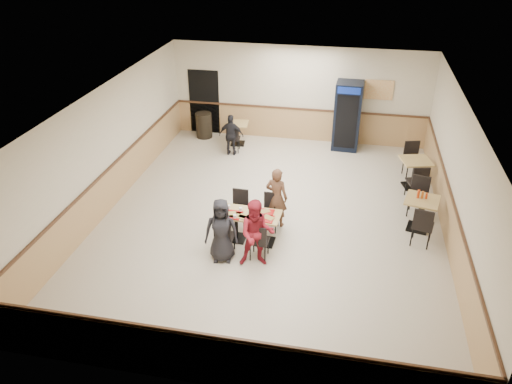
% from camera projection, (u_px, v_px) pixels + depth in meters
% --- Properties ---
extents(ground, '(10.00, 10.00, 0.00)m').
position_uv_depth(ground, '(271.00, 218.00, 12.00)').
color(ground, beige).
rests_on(ground, ground).
extents(room_shell, '(10.00, 10.00, 10.00)m').
position_uv_depth(room_shell, '(351.00, 159.00, 13.60)').
color(room_shell, silver).
rests_on(room_shell, ground).
extents(main_table, '(1.33, 0.70, 0.70)m').
position_uv_depth(main_table, '(251.00, 223.00, 10.96)').
color(main_table, black).
rests_on(main_table, ground).
extents(main_chairs, '(1.21, 1.57, 0.89)m').
position_uv_depth(main_chairs, '(248.00, 223.00, 10.98)').
color(main_chairs, black).
rests_on(main_chairs, ground).
extents(diner_woman_left, '(0.76, 0.56, 1.42)m').
position_uv_depth(diner_woman_left, '(221.00, 230.00, 10.25)').
color(diner_woman_left, black).
rests_on(diner_woman_left, ground).
extents(diner_woman_right, '(0.83, 0.70, 1.50)m').
position_uv_depth(diner_woman_right, '(257.00, 234.00, 10.09)').
color(diner_woman_right, maroon).
rests_on(diner_woman_right, ground).
extents(diner_man_opposite, '(0.59, 0.45, 1.46)m').
position_uv_depth(diner_man_opposite, '(276.00, 197.00, 11.43)').
color(diner_man_opposite, brown).
rests_on(diner_man_opposite, ground).
extents(lone_diner, '(0.74, 0.32, 1.26)m').
position_uv_depth(lone_diner, '(231.00, 135.00, 14.92)').
color(lone_diner, black).
rests_on(lone_diner, ground).
extents(tabletop_clutter, '(1.16, 0.58, 0.12)m').
position_uv_depth(tabletop_clutter, '(248.00, 214.00, 10.79)').
color(tabletop_clutter, '#A80C0B').
rests_on(tabletop_clutter, main_table).
extents(side_table_near, '(0.87, 0.87, 0.78)m').
position_uv_depth(side_table_near, '(421.00, 209.00, 11.37)').
color(side_table_near, black).
rests_on(side_table_near, ground).
extents(side_table_near_chair_south, '(0.55, 0.55, 0.99)m').
position_uv_depth(side_table_near_chair_south, '(423.00, 225.00, 10.85)').
color(side_table_near_chair_south, black).
rests_on(side_table_near_chair_south, ground).
extents(side_table_near_chair_north, '(0.55, 0.55, 0.99)m').
position_uv_depth(side_table_near_chair_north, '(418.00, 197.00, 11.92)').
color(side_table_near_chair_north, black).
rests_on(side_table_near_chair_north, ground).
extents(side_table_far, '(0.90, 0.90, 0.79)m').
position_uv_depth(side_table_far, '(415.00, 169.00, 13.15)').
color(side_table_far, black).
rests_on(side_table_far, ground).
extents(side_table_far_chair_south, '(0.57, 0.57, 1.00)m').
position_uv_depth(side_table_far_chair_south, '(416.00, 181.00, 12.62)').
color(side_table_far_chair_south, black).
rests_on(side_table_far_chair_south, ground).
extents(side_table_far_chair_north, '(0.57, 0.57, 1.00)m').
position_uv_depth(side_table_far_chair_north, '(413.00, 160.00, 13.70)').
color(side_table_far_chair_north, black).
rests_on(side_table_far_chair_north, ground).
extents(condiment_caddy, '(0.23, 0.06, 0.20)m').
position_uv_depth(condiment_caddy, '(421.00, 195.00, 11.25)').
color(condiment_caddy, '#C2370D').
rests_on(condiment_caddy, side_table_near).
extents(back_table, '(0.73, 0.73, 0.71)m').
position_uv_depth(back_table, '(238.00, 130.00, 15.68)').
color(back_table, black).
rests_on(back_table, ground).
extents(back_table_chair_lone, '(0.46, 0.46, 0.89)m').
position_uv_depth(back_table_chair_lone, '(233.00, 138.00, 15.21)').
color(back_table_chair_lone, black).
rests_on(back_table_chair_lone, ground).
extents(pepsi_cooler, '(0.82, 0.82, 2.09)m').
position_uv_depth(pepsi_cooler, '(347.00, 116.00, 15.17)').
color(pepsi_cooler, black).
rests_on(pepsi_cooler, ground).
extents(trash_bin, '(0.52, 0.52, 0.82)m').
position_uv_depth(trash_bin, '(204.00, 125.00, 16.22)').
color(trash_bin, black).
rests_on(trash_bin, ground).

